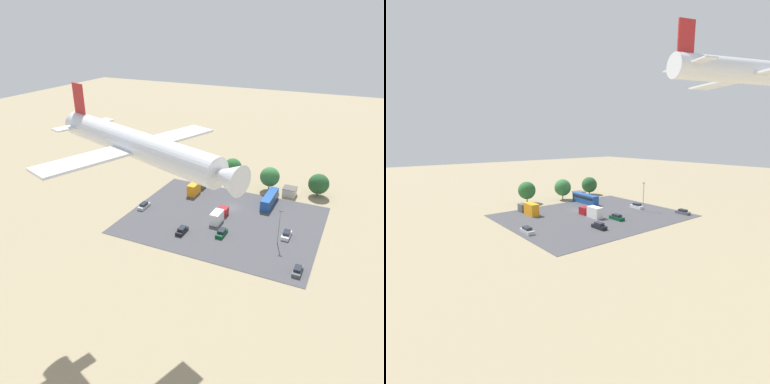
# 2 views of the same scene
# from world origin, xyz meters

# --- Properties ---
(ground_plane) EXTENTS (400.00, 400.00, 0.00)m
(ground_plane) POSITION_xyz_m (0.00, 0.00, 0.00)
(ground_plane) COLOR gray
(parking_lot_surface) EXTENTS (51.31, 39.66, 0.08)m
(parking_lot_surface) POSITION_xyz_m (0.00, 8.02, 0.04)
(parking_lot_surface) COLOR #424247
(parking_lot_surface) RESTS_ON ground
(shed_building) EXTENTS (4.07, 4.04, 2.58)m
(shed_building) POSITION_xyz_m (-12.94, -15.63, 1.30)
(shed_building) COLOR silver
(shed_building) RESTS_ON ground
(bus) EXTENTS (2.62, 11.58, 3.18)m
(bus) POSITION_xyz_m (-8.93, -6.76, 1.79)
(bus) COLOR #1E4C9E
(bus) RESTS_ON ground
(parked_car_0) EXTENTS (1.88, 4.40, 1.64)m
(parked_car_0) POSITION_xyz_m (-17.63, 9.44, 0.76)
(parked_car_0) COLOR silver
(parked_car_0) RESTS_ON ground
(parked_car_1) EXTENTS (1.85, 4.53, 1.59)m
(parked_car_1) POSITION_xyz_m (-2.54, 15.53, 0.74)
(parked_car_1) COLOR #0C4723
(parked_car_1) RESTS_ON ground
(parked_car_2) EXTENTS (1.78, 4.19, 1.44)m
(parked_car_2) POSITION_xyz_m (-23.05, 23.02, 0.68)
(parked_car_2) COLOR #4C5156
(parked_car_2) RESTS_ON ground
(parked_car_3) EXTENTS (1.78, 4.49, 1.55)m
(parked_car_3) POSITION_xyz_m (23.32, 11.19, 0.73)
(parked_car_3) COLOR #ADB2B7
(parked_car_3) RESTS_ON ground
(parked_car_4) EXTENTS (1.78, 4.32, 1.60)m
(parked_car_4) POSITION_xyz_m (7.04, 18.94, 0.75)
(parked_car_4) COLOR black
(parked_car_4) RESTS_ON ground
(parked_truck_0) EXTENTS (2.48, 9.34, 3.55)m
(parked_truck_0) POSITION_xyz_m (14.20, -4.94, 1.70)
(parked_truck_0) COLOR #4C5156
(parked_truck_0) RESTS_ON ground
(parked_truck_1) EXTENTS (2.45, 8.40, 3.16)m
(parked_truck_1) POSITION_xyz_m (1.00, 8.79, 1.52)
(parked_truck_1) COLOR maroon
(parked_truck_1) RESTS_ON ground
(tree_near_shed) EXTENTS (6.17, 6.17, 7.69)m
(tree_near_shed) POSITION_xyz_m (7.31, -19.38, 4.60)
(tree_near_shed) COLOR brown
(tree_near_shed) RESTS_ON ground
(tree_apron_mid) EXTENTS (6.19, 6.19, 7.74)m
(tree_apron_mid) POSITION_xyz_m (-6.11, -16.69, 4.64)
(tree_apron_mid) COLOR brown
(tree_apron_mid) RESTS_ON ground
(tree_apron_far) EXTENTS (6.26, 6.26, 7.13)m
(tree_apron_far) POSITION_xyz_m (-20.80, -19.03, 4.00)
(tree_apron_far) COLOR brown
(tree_apron_far) RESTS_ON ground
(light_pole_lot_centre) EXTENTS (0.90, 0.28, 9.01)m
(light_pole_lot_centre) POSITION_xyz_m (-16.26, 13.22, 5.02)
(light_pole_lot_centre) COLOR gray
(light_pole_lot_centre) RESTS_ON ground
(airplane) EXTENTS (35.05, 29.06, 8.83)m
(airplane) POSITION_xyz_m (-2.44, 50.00, 33.76)
(airplane) COLOR silver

